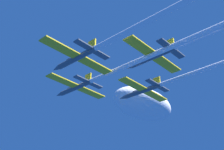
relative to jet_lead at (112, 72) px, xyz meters
name	(u,v)px	position (x,y,z in m)	size (l,w,h in m)	color
jet_lead	(112,72)	(0.00, 0.00, 0.00)	(20.10, 54.06, 3.33)	#4C5660
jet_left_wing	(121,35)	(-11.35, -12.64, -0.60)	(20.10, 53.18, 3.33)	#4C5660
jet_right_wing	(183,77)	(13.97, -12.64, -0.30)	(20.10, 52.56, 3.33)	#4C5660
jet_slot	(214,31)	(1.44, -26.93, 0.49)	(20.10, 57.67, 3.33)	#4C5660
cloud_wispy	(143,105)	(39.24, 18.28, 7.84)	(30.94, 17.01, 10.83)	white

